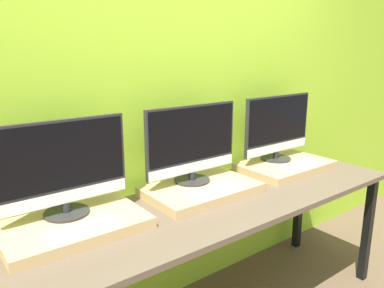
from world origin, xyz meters
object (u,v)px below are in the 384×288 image
monitor_left (63,167)px  keyboard_right (301,166)px  keyboard_center (216,191)px  monitor_center (192,143)px  monitor_right (278,127)px  keyboard_left (84,229)px

monitor_left → keyboard_right: (1.44, -0.21, -0.22)m
keyboard_center → keyboard_right: 0.72m
keyboard_center → keyboard_right: bearing=0.0°
monitor_center → keyboard_center: bearing=-90.0°
monitor_left → keyboard_right: 1.47m
monitor_center → monitor_right: bearing=0.0°
monitor_left → keyboard_left: size_ratio=1.98×
keyboard_left → monitor_center: (0.72, 0.21, 0.22)m
monitor_right → keyboard_right: 0.30m
monitor_center → monitor_left: bearing=180.0°
monitor_center → keyboard_right: size_ratio=1.98×
monitor_right → keyboard_right: size_ratio=1.98×
keyboard_left → keyboard_right: (1.44, 0.00, 0.00)m
monitor_left → monitor_right: bearing=0.0°
keyboard_center → keyboard_right: size_ratio=1.00×
keyboard_left → monitor_right: size_ratio=0.50×
monitor_center → monitor_right: same height
monitor_right → keyboard_right: monitor_right is taller
keyboard_left → monitor_right: 1.47m
keyboard_left → keyboard_center: 0.72m
keyboard_center → monitor_right: (0.72, 0.21, 0.22)m
monitor_left → keyboard_center: bearing=-16.0°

